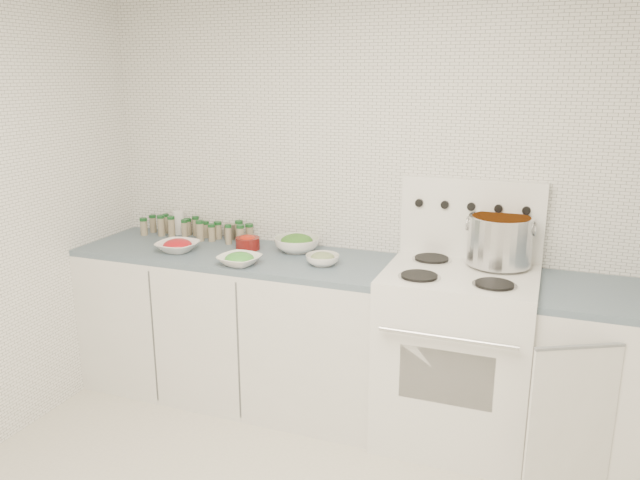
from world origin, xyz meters
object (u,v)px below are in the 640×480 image
at_px(stove, 456,350).
at_px(stock_pot, 500,238).
at_px(bowl_snowpea, 239,259).
at_px(bowl_tomato, 178,246).

distance_m(stove, stock_pot, 0.63).
xyz_separation_m(stove, bowl_snowpea, (-1.16, -0.21, 0.44)).
height_order(stock_pot, bowl_snowpea, stock_pot).
distance_m(stock_pot, bowl_snowpea, 1.38).
bearing_deg(stove, stock_pot, 43.79).
bearing_deg(stock_pot, stove, -136.21).
relative_size(stove, stock_pot, 3.90).
height_order(stove, stock_pot, stove).
relative_size(stock_pot, bowl_snowpea, 1.38).
height_order(bowl_tomato, bowl_snowpea, bowl_tomato).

